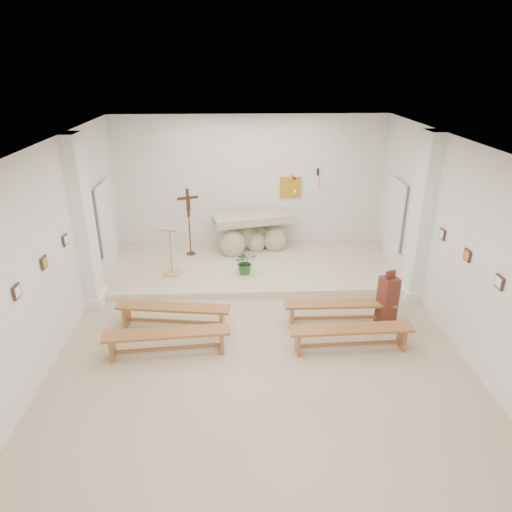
{
  "coord_description": "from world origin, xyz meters",
  "views": [
    {
      "loc": [
        -0.35,
        -6.62,
        4.72
      ],
      "look_at": [
        0.0,
        1.6,
        1.17
      ],
      "focal_mm": 32.0,
      "sensor_mm": 36.0,
      "label": 1
    }
  ],
  "objects_px": {
    "crucifix_stand": "(189,217)",
    "bench_left_second": "(167,338)",
    "donation_pedestal": "(387,301)",
    "bench_left_front": "(174,311)",
    "bench_right_second": "(351,333)",
    "altar": "(252,235)",
    "bench_right_front": "(340,308)",
    "lectern": "(171,251)"
  },
  "relations": [
    {
      "from": "bench_left_second",
      "to": "bench_right_second",
      "type": "xyz_separation_m",
      "value": [
        3.18,
        0.0,
        0.0
      ]
    },
    {
      "from": "lectern",
      "to": "donation_pedestal",
      "type": "height_order",
      "value": "lectern"
    },
    {
      "from": "bench_right_front",
      "to": "altar",
      "type": "bearing_deg",
      "value": 114.65
    },
    {
      "from": "lectern",
      "to": "bench_left_second",
      "type": "bearing_deg",
      "value": -73.75
    },
    {
      "from": "bench_left_front",
      "to": "bench_right_second",
      "type": "distance_m",
      "value": 3.3
    },
    {
      "from": "altar",
      "to": "donation_pedestal",
      "type": "bearing_deg",
      "value": -68.54
    },
    {
      "from": "lectern",
      "to": "bench_left_second",
      "type": "xyz_separation_m",
      "value": [
        0.29,
        -2.94,
        -0.39
      ]
    },
    {
      "from": "donation_pedestal",
      "to": "bench_right_front",
      "type": "height_order",
      "value": "donation_pedestal"
    },
    {
      "from": "bench_left_front",
      "to": "crucifix_stand",
      "type": "bearing_deg",
      "value": 96.94
    },
    {
      "from": "donation_pedestal",
      "to": "altar",
      "type": "bearing_deg",
      "value": 106.77
    },
    {
      "from": "altar",
      "to": "lectern",
      "type": "bearing_deg",
      "value": -157.08
    },
    {
      "from": "bench_left_second",
      "to": "bench_right_second",
      "type": "bearing_deg",
      "value": -4.81
    },
    {
      "from": "bench_right_second",
      "to": "crucifix_stand",
      "type": "bearing_deg",
      "value": 125.49
    },
    {
      "from": "lectern",
      "to": "bench_right_front",
      "type": "relative_size",
      "value": 0.55
    },
    {
      "from": "lectern",
      "to": "bench_right_second",
      "type": "height_order",
      "value": "lectern"
    },
    {
      "from": "donation_pedestal",
      "to": "bench_left_second",
      "type": "distance_m",
      "value": 4.16
    },
    {
      "from": "altar",
      "to": "bench_left_second",
      "type": "distance_m",
      "value": 4.64
    },
    {
      "from": "bench_left_front",
      "to": "bench_right_second",
      "type": "relative_size",
      "value": 1.01
    },
    {
      "from": "bench_left_front",
      "to": "altar",
      "type": "bearing_deg",
      "value": 72.51
    },
    {
      "from": "lectern",
      "to": "bench_right_front",
      "type": "xyz_separation_m",
      "value": [
        3.47,
        -2.04,
        -0.39
      ]
    },
    {
      "from": "bench_right_front",
      "to": "lectern",
      "type": "bearing_deg",
      "value": 149.84
    },
    {
      "from": "lectern",
      "to": "bench_right_second",
      "type": "relative_size",
      "value": 0.54
    },
    {
      "from": "bench_left_second",
      "to": "lectern",
      "type": "bearing_deg",
      "value": 90.8
    },
    {
      "from": "bench_right_second",
      "to": "bench_left_front",
      "type": "bearing_deg",
      "value": 162.39
    },
    {
      "from": "crucifix_stand",
      "to": "bench_left_second",
      "type": "height_order",
      "value": "crucifix_stand"
    },
    {
      "from": "crucifix_stand",
      "to": "lectern",
      "type": "bearing_deg",
      "value": -125.61
    },
    {
      "from": "donation_pedestal",
      "to": "bench_left_second",
      "type": "bearing_deg",
      "value": 173.56
    },
    {
      "from": "donation_pedestal",
      "to": "bench_right_front",
      "type": "relative_size",
      "value": 0.52
    },
    {
      "from": "donation_pedestal",
      "to": "bench_right_second",
      "type": "height_order",
      "value": "donation_pedestal"
    },
    {
      "from": "crucifix_stand",
      "to": "donation_pedestal",
      "type": "relative_size",
      "value": 1.52
    },
    {
      "from": "lectern",
      "to": "altar",
      "type": "bearing_deg",
      "value": 47.13
    },
    {
      "from": "altar",
      "to": "donation_pedestal",
      "type": "xyz_separation_m",
      "value": [
        2.45,
        -3.5,
        -0.06
      ]
    },
    {
      "from": "crucifix_stand",
      "to": "bench_left_front",
      "type": "height_order",
      "value": "crucifix_stand"
    },
    {
      "from": "altar",
      "to": "bench_right_front",
      "type": "distance_m",
      "value": 3.79
    },
    {
      "from": "crucifix_stand",
      "to": "altar",
      "type": "bearing_deg",
      "value": -11.35
    },
    {
      "from": "lectern",
      "to": "bench_left_front",
      "type": "xyz_separation_m",
      "value": [
        0.29,
        -2.04,
        -0.39
      ]
    },
    {
      "from": "bench_right_front",
      "to": "donation_pedestal",
      "type": "bearing_deg",
      "value": -2.35
    },
    {
      "from": "crucifix_stand",
      "to": "bench_left_second",
      "type": "distance_m",
      "value": 4.18
    },
    {
      "from": "bench_right_front",
      "to": "bench_left_front",
      "type": "bearing_deg",
      "value": -179.65
    },
    {
      "from": "donation_pedestal",
      "to": "bench_left_front",
      "type": "distance_m",
      "value": 4.07
    },
    {
      "from": "donation_pedestal",
      "to": "bench_right_front",
      "type": "distance_m",
      "value": 0.9
    },
    {
      "from": "crucifix_stand",
      "to": "donation_pedestal",
      "type": "bearing_deg",
      "value": -58.93
    }
  ]
}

